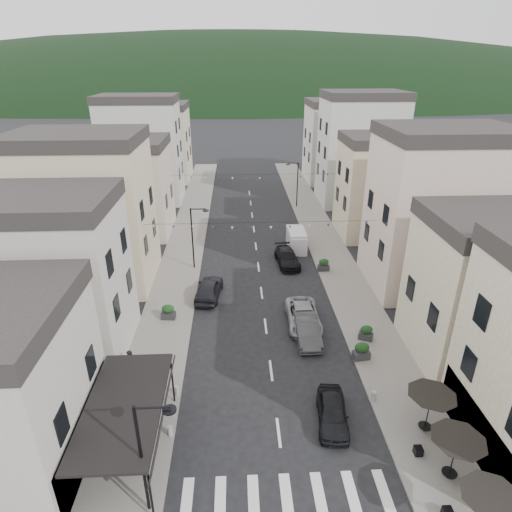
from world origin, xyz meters
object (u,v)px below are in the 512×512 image
Objects in this scene: parked_car_d at (287,258)px; delivery_van at (296,239)px; pedestrian_a at (159,388)px; pedestrian_b at (131,362)px; parked_car_a at (332,412)px; parked_car_b at (307,329)px; parked_car_e at (209,289)px; parked_car_c at (303,316)px.

parked_car_d is 4.03m from delivery_van.
pedestrian_a is 1.08× the size of pedestrian_b.
pedestrian_b is (-11.75, 4.50, 0.25)m from parked_car_a.
parked_car_a is at bearing -92.09° from delivery_van.
parked_car_b is 12.03m from pedestrian_b.
parked_car_a is 9.81m from pedestrian_a.
parked_car_e is at bearing 97.25° from pedestrian_b.
pedestrian_b is (-12.97, -19.15, -0.10)m from delivery_van.
delivery_van is 2.73× the size of pedestrian_b.
pedestrian_b is at bearing 165.91° from parked_car_a.
parked_car_b is 0.97× the size of parked_car_e.
pedestrian_b is at bearing 72.49° from parked_car_e.
delivery_van reaches higher than pedestrian_a.
pedestrian_b is at bearing 100.41° from pedestrian_a.
parked_car_b is at bearing -89.49° from parked_car_c.
parked_car_c is 10.36m from parked_car_d.
parked_car_c is 8.43m from parked_car_e.
parked_car_b is 1.75m from parked_car_c.
parked_car_b is at bearing -95.43° from parked_car_d.
pedestrian_b reaches higher than parked_car_b.
pedestrian_b is (-11.57, -5.03, 0.21)m from parked_car_c.
parked_car_c is 1.10× the size of parked_car_e.
delivery_van is 23.13m from pedestrian_b.
delivery_van is at bearing -124.07° from parked_car_e.
pedestrian_b is at bearing -132.37° from parked_car_d.
parked_car_c is 14.20m from delivery_van.
parked_car_a is 0.84× the size of parked_car_d.
pedestrian_a reaches higher than parked_car_a.
delivery_van reaches higher than parked_car_d.
parked_car_c is at bearing 55.63° from pedestrian_b.
pedestrian_a is (-10.81, -21.62, -0.04)m from delivery_van.
parked_car_e reaches higher than parked_car_b.
parked_car_a is 0.85× the size of parked_car_e.
pedestrian_b is at bearing -164.44° from parked_car_b.
pedestrian_a reaches higher than parked_car_b.
parked_car_d is 9.36m from parked_car_e.
parked_car_d reaches higher than parked_car_a.
pedestrian_b is (-4.37, -9.41, 0.13)m from parked_car_e.
parked_car_c is (-0.18, 9.53, 0.04)m from parked_car_a.
delivery_van is at bearing 64.19° from parked_car_d.
parked_car_a is 0.78× the size of parked_car_c.
parked_car_e is 1.06× the size of delivery_van.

